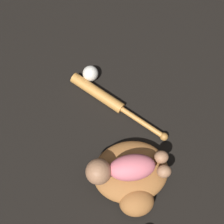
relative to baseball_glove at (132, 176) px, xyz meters
name	(u,v)px	position (x,y,z in m)	size (l,w,h in m)	color
ground_plane	(141,172)	(-0.05, 0.00, -0.05)	(6.00, 6.00, 0.00)	black
baseball_glove	(132,176)	(0.00, 0.00, 0.00)	(0.38, 0.37, 0.09)	#935B2D
baby_figure	(124,168)	(0.02, -0.03, 0.09)	(0.32, 0.22, 0.10)	#D16670
baseball_bat	(107,99)	(-0.11, -0.35, -0.02)	(0.22, 0.48, 0.05)	#C6843D
baseball	(90,73)	(-0.11, -0.49, -0.01)	(0.07, 0.07, 0.07)	silver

